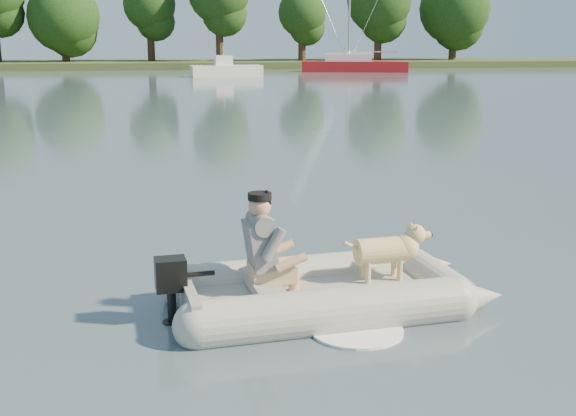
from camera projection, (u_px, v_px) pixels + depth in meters
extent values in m
plane|color=slate|center=(285.00, 320.00, 7.05)|extent=(160.00, 160.00, 0.00)
cube|color=#47512D|center=(179.00, 65.00, 66.52)|extent=(160.00, 12.00, 0.70)
cylinder|color=#332316|center=(66.00, 52.00, 64.03)|extent=(0.70, 0.70, 2.94)
sphere|color=#244B19|center=(63.00, 16.00, 63.33)|extent=(6.27, 6.27, 6.27)
cylinder|color=#332316|center=(151.00, 47.00, 65.72)|extent=(0.70, 0.70, 3.67)
sphere|color=#244B19|center=(149.00, 4.00, 64.85)|extent=(4.69, 4.69, 4.69)
cylinder|color=#332316|center=(220.00, 44.00, 64.89)|extent=(0.70, 0.70, 4.29)
cylinder|color=#332316|center=(302.00, 50.00, 66.48)|extent=(0.70, 0.70, 3.21)
sphere|color=#244B19|center=(302.00, 13.00, 65.72)|extent=(4.41, 4.41, 4.41)
cylinder|color=#332316|center=(378.00, 45.00, 68.16)|extent=(0.70, 0.70, 3.94)
sphere|color=#244B19|center=(379.00, 1.00, 67.23)|extent=(6.03, 6.03, 6.03)
cylinder|color=#332316|center=(453.00, 47.00, 69.67)|extent=(0.70, 0.70, 3.52)
sphere|color=#244B19|center=(455.00, 9.00, 68.83)|extent=(6.68, 6.68, 6.68)
cube|color=#A81318|center=(355.00, 68.00, 58.07)|extent=(8.76, 4.66, 1.05)
cube|color=white|center=(349.00, 58.00, 57.94)|extent=(4.04, 2.80, 0.63)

